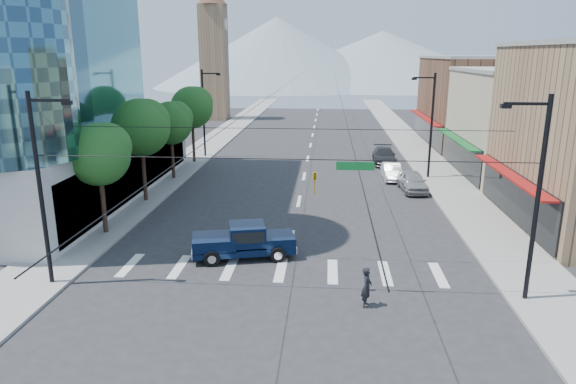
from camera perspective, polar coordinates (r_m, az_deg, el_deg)
name	(u,v)px	position (r m, az deg, el deg)	size (l,w,h in m)	color
ground	(282,283)	(24.72, -0.65, -10.08)	(160.00, 160.00, 0.00)	#28282B
sidewalk_left	(215,141)	(64.69, -8.16, 5.67)	(4.00, 120.00, 0.15)	gray
sidewalk_right	(410,143)	(63.93, 13.43, 5.30)	(4.00, 120.00, 0.15)	gray
shop_mid	(534,125)	(50.02, 25.68, 6.72)	(12.00, 14.00, 9.00)	tan
shop_far	(482,102)	(65.06, 20.77, 9.29)	(12.00, 18.00, 10.00)	brown
clock_tower	(214,53)	(86.29, -8.22, 15.05)	(4.80, 4.80, 20.40)	#8C6B4C
mountain_left	(277,52)	(173.12, -1.23, 15.27)	(80.00, 80.00, 22.00)	gray
mountain_right	(382,58)	(183.17, 10.42, 14.41)	(90.00, 90.00, 18.00)	gray
tree_near	(101,152)	(31.73, -20.03, 4.16)	(3.65, 3.64, 6.71)	black
tree_midnear	(143,126)	(38.04, -15.83, 7.11)	(4.09, 4.09, 7.52)	black
tree_midfar	(172,122)	(44.69, -12.72, 7.64)	(3.65, 3.64, 6.71)	black
tree_far	(193,106)	(51.32, -10.48, 9.36)	(4.09, 4.09, 7.52)	black
signal_rig	(284,194)	(22.15, -0.42, -0.27)	(21.80, 0.20, 9.00)	black
lamp_pole_nw	(205,110)	(54.08, -9.25, 9.00)	(2.00, 0.25, 9.00)	black
lamp_pole_ne	(430,122)	(45.46, 15.53, 7.52)	(2.00, 0.25, 9.00)	black
pickup_truck	(243,240)	(27.38, -5.00, -5.38)	(5.75, 3.13, 1.85)	black
pedestrian	(367,287)	(22.52, 8.74, -10.39)	(0.65, 0.43, 1.78)	black
parked_car_near	(412,181)	(41.64, 13.66, 1.15)	(1.83, 4.56, 1.55)	#9E9FA3
parked_car_mid	(392,171)	(45.18, 11.45, 2.25)	(1.47, 4.20, 1.38)	white
parked_car_far	(384,156)	(51.66, 10.64, 3.98)	(2.17, 5.35, 1.55)	#2A2A2C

